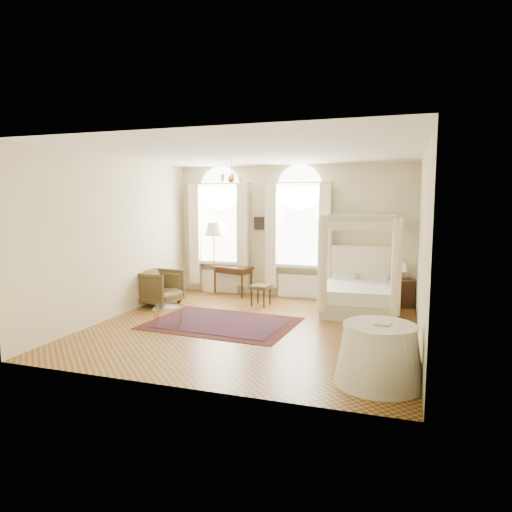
# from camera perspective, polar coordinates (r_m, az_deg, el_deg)

# --- Properties ---
(ground) EXTENTS (6.00, 6.00, 0.00)m
(ground) POSITION_cam_1_polar(r_m,az_deg,el_deg) (8.88, -0.37, -8.89)
(ground) COLOR olive
(ground) RESTS_ON ground
(room_walls) EXTENTS (6.00, 6.00, 6.00)m
(room_walls) POSITION_cam_1_polar(r_m,az_deg,el_deg) (8.55, -0.38, 3.99)
(room_walls) COLOR beige
(room_walls) RESTS_ON ground
(window_left) EXTENTS (1.62, 0.27, 3.29)m
(window_left) POSITION_cam_1_polar(r_m,az_deg,el_deg) (11.94, -4.59, 2.43)
(window_left) COLOR white
(window_left) RESTS_ON room_walls
(window_right) EXTENTS (1.62, 0.27, 3.29)m
(window_right) POSITION_cam_1_polar(r_m,az_deg,el_deg) (11.29, 5.28, 2.17)
(window_right) COLOR white
(window_right) RESTS_ON room_walls
(chandelier) EXTENTS (0.51, 0.45, 0.50)m
(chandelier) POSITION_cam_1_polar(r_m,az_deg,el_deg) (9.99, -3.10, 9.72)
(chandelier) COLOR #B7813D
(chandelier) RESTS_ON room_walls
(wall_pictures) EXTENTS (2.54, 0.03, 0.39)m
(wall_pictures) POSITION_cam_1_polar(r_m,az_deg,el_deg) (11.38, 4.86, 4.24)
(wall_pictures) COLOR black
(wall_pictures) RESTS_ON room_walls
(canopy_bed) EXTENTS (1.75, 2.09, 2.13)m
(canopy_bed) POSITION_cam_1_polar(r_m,az_deg,el_deg) (10.25, 12.74, -4.13)
(canopy_bed) COLOR #B6BB98
(canopy_bed) RESTS_ON ground
(nightstand) EXTENTS (0.54, 0.52, 0.64)m
(nightstand) POSITION_cam_1_polar(r_m,az_deg,el_deg) (10.99, 17.84, -4.42)
(nightstand) COLOR #3B2410
(nightstand) RESTS_ON ground
(nightstand_lamp) EXTENTS (0.25, 0.25, 0.37)m
(nightstand_lamp) POSITION_cam_1_polar(r_m,az_deg,el_deg) (10.97, 17.73, -1.45)
(nightstand_lamp) COLOR #B7813D
(nightstand_lamp) RESTS_ON nightstand
(writing_desk) EXTENTS (1.10, 0.78, 0.74)m
(writing_desk) POSITION_cam_1_polar(r_m,az_deg,el_deg) (11.71, -2.90, -1.84)
(writing_desk) COLOR #3B2410
(writing_desk) RESTS_ON ground
(laptop) EXTENTS (0.35, 0.29, 0.02)m
(laptop) POSITION_cam_1_polar(r_m,az_deg,el_deg) (11.70, -3.58, -1.26)
(laptop) COLOR black
(laptop) RESTS_ON writing_desk
(stool) EXTENTS (0.48, 0.48, 0.48)m
(stool) POSITION_cam_1_polar(r_m,az_deg,el_deg) (10.57, 0.61, -4.07)
(stool) COLOR #4A3B1F
(stool) RESTS_ON ground
(armchair) EXTENTS (1.00, 0.98, 0.82)m
(armchair) POSITION_cam_1_polar(r_m,az_deg,el_deg) (10.89, -12.03, -3.86)
(armchair) COLOR #493A1F
(armchair) RESTS_ON ground
(coffee_table) EXTENTS (0.63, 0.54, 0.37)m
(coffee_table) POSITION_cam_1_polar(r_m,az_deg,el_deg) (9.12, -10.93, -6.45)
(coffee_table) COLOR silver
(coffee_table) RESTS_ON ground
(floor_lamp) EXTENTS (0.48, 0.48, 1.88)m
(floor_lamp) POSITION_cam_1_polar(r_m,az_deg,el_deg) (11.80, -5.28, 2.92)
(floor_lamp) COLOR #B7813D
(floor_lamp) RESTS_ON ground
(oriental_rug) EXTENTS (2.98, 2.23, 0.01)m
(oriental_rug) POSITION_cam_1_polar(r_m,az_deg,el_deg) (9.16, -4.29, -8.36)
(oriental_rug) COLOR #461510
(oriental_rug) RESTS_ON ground
(side_table) EXTENTS (1.18, 1.18, 0.80)m
(side_table) POSITION_cam_1_polar(r_m,az_deg,el_deg) (6.39, 15.14, -11.78)
(side_table) COLOR beige
(side_table) RESTS_ON ground
(book) EXTENTS (0.23, 0.28, 0.02)m
(book) POSITION_cam_1_polar(r_m,az_deg,el_deg) (6.31, 14.83, -8.03)
(book) COLOR black
(book) RESTS_ON side_table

